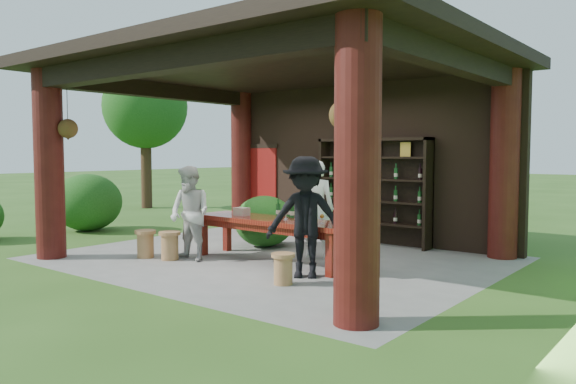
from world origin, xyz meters
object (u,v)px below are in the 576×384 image
Objects in this scene: stool_near_right at (283,268)px; stool_far_left at (145,243)px; wine_shelf at (373,191)px; tasting_table at (273,225)px; host at (316,209)px; guest_man at (305,217)px; napkin_basket at (242,212)px; guest_woman at (190,213)px; stool_near_left at (170,245)px.

stool_far_left is (-3.19, 0.07, 0.02)m from stool_near_right.
wine_shelf is 0.79× the size of tasting_table.
guest_man is (0.80, -1.41, 0.04)m from host.
stool_near_right is at bearing -1.32° from stool_far_left.
napkin_basket reaches higher than stool_near_right.
guest_woman is at bearing 23.12° from host.
guest_woman reaches higher than napkin_basket.
stool_near_left is at bearing -117.40° from wine_shelf.
stool_far_left is at bearing -141.33° from napkin_basket.
tasting_table is (-0.36, -2.75, -0.45)m from wine_shelf.
host is at bearing 38.65° from napkin_basket.
guest_man reaches higher than napkin_basket.
stool_far_left is 1.04m from guest_woman.
host is at bearing 112.71° from stool_near_right.
napkin_basket reaches higher than stool_near_left.
guest_woman is at bearing 28.85° from stool_near_left.
wine_shelf is 1.36× the size of guest_man.
guest_woman is (-1.55, -1.58, -0.05)m from host.
host is 1.33m from napkin_basket.
guest_man is at bearing -17.55° from napkin_basket.
stool_near_left is 1.37m from napkin_basket.
stool_near_left is 0.27× the size of guest_man.
guest_man is at bearing 97.20° from host.
guest_woman reaches higher than stool_far_left.
stool_far_left is 0.27× the size of guest_man.
stool_near_right is (2.70, -0.21, -0.03)m from stool_near_left.
host is at bearing -91.05° from wine_shelf.
stool_near_left is 0.51m from stool_far_left.
stool_near_right is at bearing -4.50° from stool_near_left.
stool_near_left is 2.64m from host.
stool_far_left is at bearing 158.11° from guest_man.
guest_man reaches higher than tasting_table.
guest_man reaches higher than stool_near_left.
stool_near_right is 0.26× the size of host.
host is 6.67× the size of napkin_basket.
napkin_basket is at bearing 47.84° from stool_near_left.
stool_far_left is (-2.40, -3.83, -0.82)m from wine_shelf.
stool_near_left is at bearing 20.73° from host.
napkin_basket is at bearing 38.67° from stool_far_left.
tasting_table is at bearing 31.22° from stool_near_left.
napkin_basket is (-1.86, 1.14, 0.58)m from stool_near_right.
tasting_table is 1.90× the size of guest_woman.
guest_man is (2.35, 0.17, 0.09)m from guest_woman.
tasting_table is 1.80× the size of host.
tasting_table is 1.72× the size of guest_man.
guest_woman reaches higher than stool_near_right.
napkin_basket is at bearing 54.55° from guest_woman.
guest_woman is 6.29× the size of napkin_basket.
tasting_table is 6.36× the size of stool_far_left.
guest_man is at bearing 8.72° from stool_far_left.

